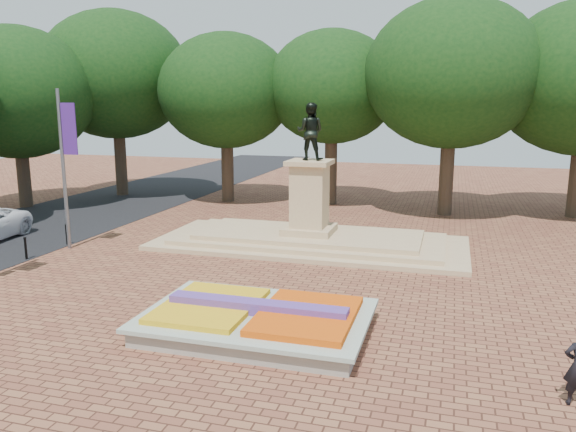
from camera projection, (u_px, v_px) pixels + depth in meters
name	position (u px, v px, depth m)	size (l,w,h in m)	color
ground	(248.00, 304.00, 18.10)	(90.00, 90.00, 0.00)	brown
flower_bed	(258.00, 319.00, 15.86)	(6.30, 4.30, 0.91)	gray
monument	(309.00, 227.00, 25.45)	(14.00, 6.00, 6.40)	tan
tree_row_back	(390.00, 98.00, 33.08)	(44.80, 8.80, 10.43)	#34281C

